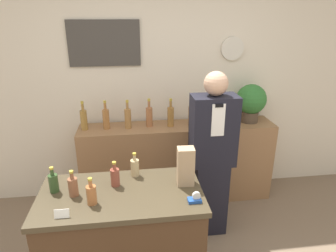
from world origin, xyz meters
TOP-DOWN VIEW (x-y plane):
  - back_wall at (-0.00, 2.00)m, footprint 5.20×0.09m
  - back_shelf at (0.20, 1.74)m, footprint 2.17×0.40m
  - display_counter at (-0.41, 0.52)m, footprint 1.15×0.62m
  - shopkeeper at (0.43, 1.14)m, footprint 0.41×0.26m
  - potted_plant at (1.03, 1.76)m, footprint 0.33×0.33m
  - paper_bag at (0.06, 0.57)m, footprint 0.13×0.10m
  - tape_dispenser at (0.09, 0.34)m, footprint 0.09×0.06m
  - price_card_left at (-0.76, 0.29)m, footprint 0.09×0.02m
  - counter_bottle_0 at (-0.87, 0.60)m, footprint 0.07×0.07m
  - counter_bottle_1 at (-0.73, 0.53)m, footprint 0.07×0.07m
  - counter_bottle_2 at (-0.59, 0.41)m, footprint 0.07×0.07m
  - counter_bottle_3 at (-0.45, 0.62)m, footprint 0.07×0.07m
  - counter_bottle_4 at (-0.30, 0.74)m, footprint 0.07×0.07m
  - shelf_bottle_0 at (-0.81, 1.75)m, footprint 0.07×0.07m
  - shelf_bottle_1 at (-0.57, 1.75)m, footprint 0.07×0.07m
  - shelf_bottle_2 at (-0.34, 1.73)m, footprint 0.07×0.07m
  - shelf_bottle_3 at (-0.11, 1.76)m, footprint 0.07×0.07m
  - shelf_bottle_4 at (0.12, 1.73)m, footprint 0.07×0.07m
  - shelf_bottle_5 at (0.35, 1.73)m, footprint 0.07×0.07m
  - shelf_bottle_6 at (0.58, 1.74)m, footprint 0.07×0.07m
  - shelf_bottle_7 at (0.81, 1.73)m, footprint 0.07×0.07m

SIDE VIEW (x-z plane):
  - display_counter at x=-0.41m, z-range 0.00..0.90m
  - back_shelf at x=0.20m, z-range 0.00..0.92m
  - shopkeeper at x=0.43m, z-range 0.00..1.62m
  - tape_dispenser at x=0.09m, z-range 0.89..0.96m
  - price_card_left at x=-0.76m, z-range 0.90..0.96m
  - counter_bottle_0 at x=-0.87m, z-range 0.88..1.07m
  - counter_bottle_1 at x=-0.73m, z-range 0.88..1.07m
  - counter_bottle_2 at x=-0.59m, z-range 0.88..1.07m
  - counter_bottle_3 at x=-0.45m, z-range 0.88..1.07m
  - counter_bottle_4 at x=-0.30m, z-range 0.88..1.07m
  - shelf_bottle_0 at x=-0.81m, z-range 0.88..1.19m
  - shelf_bottle_1 at x=-0.57m, z-range 0.88..1.19m
  - shelf_bottle_2 at x=-0.34m, z-range 0.88..1.19m
  - shelf_bottle_3 at x=-0.11m, z-range 0.88..1.19m
  - shelf_bottle_4 at x=0.12m, z-range 0.88..1.19m
  - shelf_bottle_5 at x=0.35m, z-range 0.88..1.19m
  - shelf_bottle_6 at x=0.58m, z-range 0.88..1.19m
  - shelf_bottle_7 at x=0.81m, z-range 0.88..1.19m
  - paper_bag at x=0.06m, z-range 0.90..1.19m
  - potted_plant at x=1.03m, z-range 0.95..1.38m
  - back_wall at x=0.00m, z-range 0.01..2.71m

